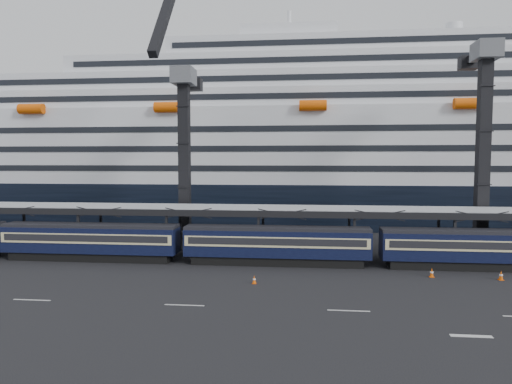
% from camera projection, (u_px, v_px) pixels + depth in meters
% --- Properties ---
extents(ground, '(260.00, 260.00, 0.00)m').
position_uv_depth(ground, '(369.00, 295.00, 36.30)').
color(ground, black).
rests_on(ground, ground).
extents(lane_markings, '(111.00, 4.27, 0.02)m').
position_uv_depth(lane_markings, '(506.00, 322.00, 30.26)').
color(lane_markings, beige).
rests_on(lane_markings, ground).
extents(train, '(133.05, 3.00, 4.05)m').
position_uv_depth(train, '(309.00, 244.00, 46.55)').
color(train, black).
rests_on(train, ground).
extents(canopy, '(130.00, 6.25, 5.53)m').
position_uv_depth(canopy, '(352.00, 210.00, 49.82)').
color(canopy, '#A0A3A8').
rests_on(canopy, ground).
extents(cruise_ship, '(214.09, 28.84, 34.00)m').
position_uv_depth(cruise_ship, '(328.00, 151.00, 81.18)').
color(cruise_ship, black).
rests_on(cruise_ship, ground).
extents(crane_dark_near, '(4.50, 17.75, 35.08)m').
position_uv_depth(crane_dark_near, '(184.00, 151.00, 56.00)').
color(crane_dark_near, '#52545A').
rests_on(crane_dark_near, ground).
extents(crane_dark_mid, '(4.50, 18.24, 39.64)m').
position_uv_depth(crane_dark_mid, '(485.00, 137.00, 51.25)').
color(crane_dark_mid, '#52545A').
rests_on(crane_dark_mid, ground).
extents(traffic_cone_c, '(0.37, 0.37, 0.74)m').
position_uv_depth(traffic_cone_c, '(254.00, 279.00, 39.69)').
color(traffic_cone_c, '#E15207').
rests_on(traffic_cone_c, ground).
extents(traffic_cone_d, '(0.43, 0.43, 0.86)m').
position_uv_depth(traffic_cone_d, '(432.00, 273.00, 41.89)').
color(traffic_cone_d, '#E15207').
rests_on(traffic_cone_d, ground).
extents(traffic_cone_e, '(0.43, 0.43, 0.87)m').
position_uv_depth(traffic_cone_e, '(501.00, 275.00, 40.87)').
color(traffic_cone_e, '#E15207').
rests_on(traffic_cone_e, ground).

